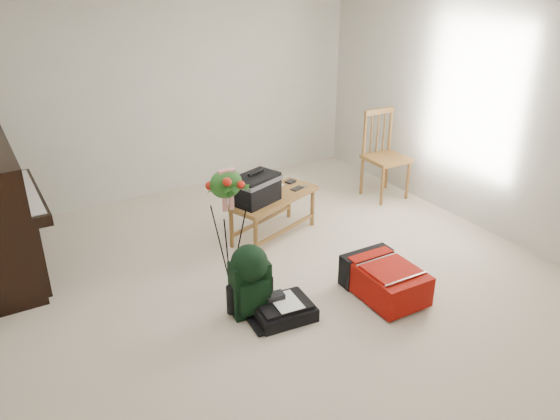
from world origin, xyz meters
TOP-DOWN VIEW (x-y plane):
  - floor at (0.00, 0.00)m, footprint 5.00×5.50m
  - wall_back at (0.00, 2.75)m, footprint 5.00×0.04m
  - wall_right at (2.50, 0.00)m, footprint 0.04×5.50m
  - bench at (0.24, 0.99)m, footprint 1.13×0.75m
  - dining_chair at (2.14, 1.24)m, footprint 0.48×0.48m
  - red_suitcase at (0.67, -0.49)m, footprint 0.50×0.73m
  - black_duffel at (-0.27, -0.35)m, footprint 0.52×0.44m
  - green_backpack at (-0.47, -0.16)m, footprint 0.34×0.32m
  - flower_stand at (-0.44, 0.31)m, footprint 0.39×0.39m

SIDE VIEW (x-z plane):
  - floor at x=0.00m, z-range -0.01..0.01m
  - black_duffel at x=-0.27m, z-range -0.03..0.18m
  - red_suitcase at x=0.67m, z-range 0.01..0.32m
  - green_backpack at x=-0.47m, z-range 0.03..0.67m
  - dining_chair at x=2.14m, z-range -0.01..1.07m
  - bench at x=0.24m, z-range 0.17..0.98m
  - flower_stand at x=-0.44m, z-range -0.01..1.16m
  - wall_back at x=0.00m, z-range 0.00..2.50m
  - wall_right at x=2.50m, z-range 0.00..2.50m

